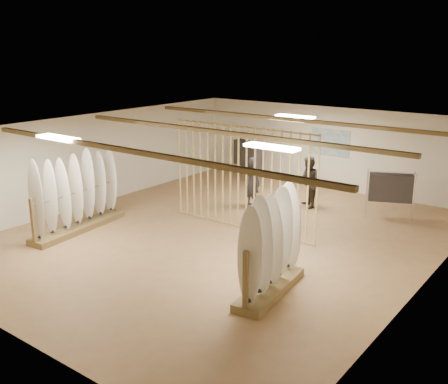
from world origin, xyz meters
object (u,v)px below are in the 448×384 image
Objects in this scene: rack_right at (271,259)px; shopper_a at (252,178)px; rack_left at (77,205)px; shopper_b at (309,179)px; clothing_rack_a at (248,154)px; clothing_rack_b at (391,188)px.

shopper_a is at bearing 120.47° from rack_right.
rack_right is 5.86m from shopper_a.
rack_left reaches higher than shopper_a.
rack_right is 1.27× the size of shopper_b.
clothing_rack_b is (5.56, -0.99, -0.12)m from clothing_rack_a.
clothing_rack_a is (-5.37, 7.04, 0.29)m from rack_right.
rack_right reaches higher than shopper_b.
shopper_a is (2.47, 4.62, 0.15)m from rack_left.
clothing_rack_a is 5.65m from clothing_rack_b.
clothing_rack_a is 3.56m from shopper_b.
rack_left is at bearing 75.72° from shopper_a.
clothing_rack_b is 4.02m from shopper_a.
rack_right is 1.46× the size of clothing_rack_a.
rack_right is 6.05m from clothing_rack_b.
rack_left is 6.76m from shopper_b.
rack_left is 1.74× the size of shopper_a.
rack_left is at bearing -75.57° from clothing_rack_a.
rack_left reaches higher than clothing_rack_a.
shopper_a is 0.98× the size of shopper_b.
rack_right is 1.31× the size of shopper_a.
rack_right reaches higher than clothing_rack_b.
clothing_rack_a is 1.14× the size of clothing_rack_b.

